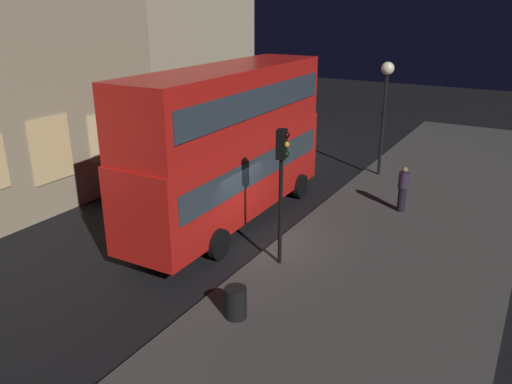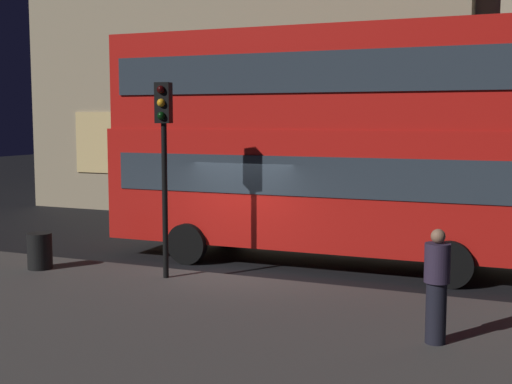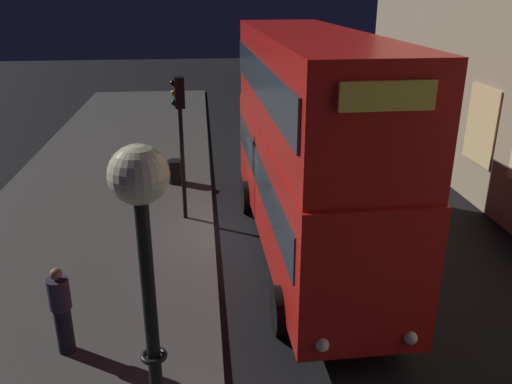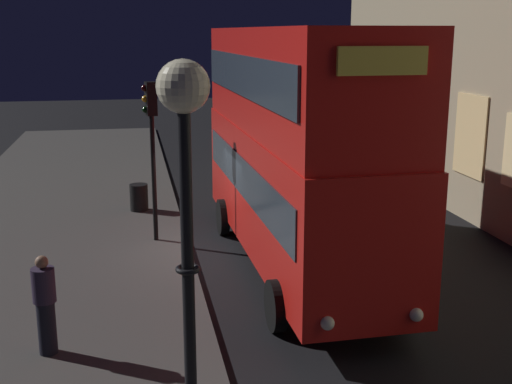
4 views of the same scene
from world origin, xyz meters
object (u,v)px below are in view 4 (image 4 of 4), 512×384
object	(u,v)px
street_lamp	(185,169)
double_decker_bus	(294,138)
pedestrian	(45,304)
traffic_light_near_kerb	(151,128)
litter_bin	(139,197)

from	to	relation	value
street_lamp	double_decker_bus	bearing A→B (deg)	157.82
double_decker_bus	pedestrian	bearing A→B (deg)	-55.46
traffic_light_near_kerb	street_lamp	size ratio (longest dim) A/B	0.81
double_decker_bus	traffic_light_near_kerb	bearing A→B (deg)	-125.84
litter_bin	pedestrian	bearing A→B (deg)	-10.64
pedestrian	double_decker_bus	bearing A→B (deg)	37.83
traffic_light_near_kerb	street_lamp	world-z (taller)	street_lamp
street_lamp	pedestrian	distance (m)	5.46
double_decker_bus	pedestrian	world-z (taller)	double_decker_bus
traffic_light_near_kerb	street_lamp	distance (m)	10.05
traffic_light_near_kerb	litter_bin	bearing A→B (deg)	175.70
double_decker_bus	street_lamp	distance (m)	8.46
pedestrian	litter_bin	size ratio (longest dim) A/B	2.15
street_lamp	litter_bin	world-z (taller)	street_lamp
street_lamp	traffic_light_near_kerb	bearing A→B (deg)	-179.79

